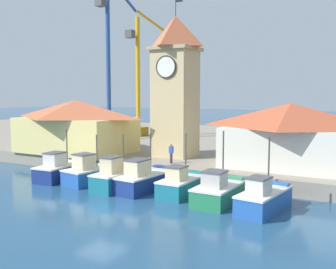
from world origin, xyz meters
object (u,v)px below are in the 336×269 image
(warehouse_left, at_px, (76,126))
(fishing_boat_mid_right, at_px, (219,191))
(fishing_boat_far_left, at_px, (62,169))
(fishing_boat_mid_left, at_px, (145,179))
(warehouse_right, at_px, (290,135))
(clock_tower, at_px, (175,83))
(fishing_boat_right_inner, at_px, (264,198))
(fishing_boat_left_inner, at_px, (118,177))
(port_crane_near, at_px, (109,78))
(dock_worker_near_tower, at_px, (171,153))
(port_crane_far, at_px, (139,90))
(fishing_boat_left_outer, at_px, (91,173))
(fishing_boat_center, at_px, (182,184))

(warehouse_left, bearing_deg, fishing_boat_mid_right, -20.35)
(fishing_boat_far_left, xyz_separation_m, fishing_boat_mid_left, (7.78, 0.14, 0.01))
(warehouse_left, distance_m, warehouse_right, 20.28)
(fishing_boat_mid_left, xyz_separation_m, clock_tower, (-2.06, 8.51, 7.03))
(fishing_boat_right_inner, relative_size, warehouse_right, 0.47)
(fishing_boat_far_left, xyz_separation_m, warehouse_right, (16.17, 7.82, 2.91))
(fishing_boat_left_inner, height_order, warehouse_right, warehouse_right)
(warehouse_right, bearing_deg, fishing_boat_right_inner, -87.21)
(port_crane_near, xyz_separation_m, dock_worker_near_tower, (15.02, -11.38, -6.78))
(port_crane_far, xyz_separation_m, dock_worker_near_tower, (14.06, -16.78, -5.37))
(fishing_boat_left_outer, relative_size, dock_worker_near_tower, 2.88)
(warehouse_left, height_order, port_crane_near, port_crane_near)
(warehouse_right, bearing_deg, fishing_boat_far_left, -154.18)
(fishing_boat_left_inner, relative_size, port_crane_near, 0.24)
(warehouse_left, distance_m, port_crane_near, 11.96)
(fishing_boat_center, bearing_deg, port_crane_near, 138.81)
(fishing_boat_mid_left, xyz_separation_m, fishing_boat_right_inner, (8.80, -0.92, -0.03))
(warehouse_left, xyz_separation_m, dock_worker_near_tower, (11.33, -1.17, -1.75))
(fishing_boat_mid_right, distance_m, clock_tower, 13.95)
(fishing_boat_left_outer, relative_size, fishing_boat_mid_left, 0.87)
(fishing_boat_far_left, relative_size, fishing_boat_right_inner, 1.05)
(fishing_boat_far_left, bearing_deg, fishing_boat_mid_left, 1.04)
(warehouse_right, relative_size, port_crane_near, 0.51)
(fishing_boat_left_outer, distance_m, port_crane_far, 24.68)
(clock_tower, bearing_deg, port_crane_near, 150.15)
(fishing_boat_center, bearing_deg, fishing_boat_left_inner, -172.86)
(fishing_boat_mid_right, height_order, warehouse_left, warehouse_left)
(fishing_boat_far_left, height_order, dock_worker_near_tower, fishing_boat_far_left)
(warehouse_left, relative_size, port_crane_far, 0.66)
(warehouse_left, relative_size, warehouse_right, 1.09)
(fishing_boat_mid_left, height_order, dock_worker_near_tower, fishing_boat_mid_left)
(port_crane_near, bearing_deg, dock_worker_near_tower, -37.15)
(fishing_boat_left_inner, xyz_separation_m, clock_tower, (-0.10, 9.01, 6.99))
(port_crane_far, bearing_deg, warehouse_left, -80.07)
(fishing_boat_center, bearing_deg, fishing_boat_left_outer, -178.60)
(fishing_boat_left_inner, distance_m, warehouse_right, 13.49)
(port_crane_far, bearing_deg, fishing_boat_left_outer, -65.85)
(clock_tower, height_order, port_crane_near, port_crane_near)
(fishing_boat_left_inner, xyz_separation_m, warehouse_left, (-9.87, 6.52, 2.90))
(fishing_boat_mid_left, bearing_deg, fishing_boat_center, 2.23)
(fishing_boat_left_outer, relative_size, warehouse_left, 0.42)
(fishing_boat_far_left, xyz_separation_m, port_crane_near, (-7.73, 16.37, 7.98))
(fishing_boat_mid_left, height_order, fishing_boat_right_inner, fishing_boat_right_inner)
(warehouse_right, height_order, port_crane_far, port_crane_far)
(fishing_boat_left_outer, height_order, warehouse_left, warehouse_left)
(clock_tower, distance_m, port_crane_far, 18.12)
(warehouse_left, xyz_separation_m, port_crane_far, (-2.73, 15.60, 3.62))
(fishing_boat_mid_right, relative_size, dock_worker_near_tower, 2.83)
(clock_tower, height_order, warehouse_left, clock_tower)
(fishing_boat_mid_left, relative_size, dock_worker_near_tower, 3.31)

